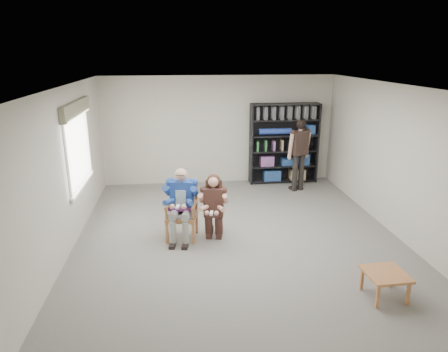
{
  "coord_description": "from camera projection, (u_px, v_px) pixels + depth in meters",
  "views": [
    {
      "loc": [
        -1.05,
        -6.74,
        3.35
      ],
      "look_at": [
        -0.2,
        0.6,
        1.05
      ],
      "focal_mm": 32.0,
      "sensor_mm": 36.0,
      "label": 1
    }
  ],
  "objects": [
    {
      "name": "floor",
      "position": [
        238.0,
        238.0,
        7.51
      ],
      "size": [
        6.0,
        7.0,
        0.01
      ],
      "primitive_type": "cube",
      "color": "#64625E",
      "rests_on": "ground"
    },
    {
      "name": "seated_man",
      "position": [
        182.0,
        204.0,
        7.32
      ],
      "size": [
        0.73,
        0.91,
        1.36
      ],
      "primitive_type": null,
      "rotation": [
        0.0,
        0.0,
        -0.19
      ],
      "color": "navy",
      "rests_on": "floor"
    },
    {
      "name": "kneeling_woman",
      "position": [
        214.0,
        208.0,
        7.29
      ],
      "size": [
        0.67,
        0.92,
        1.25
      ],
      "primitive_type": null,
      "rotation": [
        0.0,
        0.0,
        -0.19
      ],
      "color": "#32221B",
      "rests_on": "floor"
    },
    {
      "name": "bookshelf",
      "position": [
        284.0,
        144.0,
        10.49
      ],
      "size": [
        1.8,
        0.38,
        2.1
      ],
      "primitive_type": null,
      "color": "black",
      "rests_on": "floor"
    },
    {
      "name": "room_shell",
      "position": [
        239.0,
        167.0,
        7.09
      ],
      "size": [
        6.0,
        7.0,
        2.8
      ],
      "primitive_type": null,
      "color": "beige",
      "rests_on": "ground"
    },
    {
      "name": "side_table",
      "position": [
        384.0,
        285.0,
        5.66
      ],
      "size": [
        0.58,
        0.58,
        0.39
      ],
      "primitive_type": null,
      "rotation": [
        0.0,
        0.0,
        0.04
      ],
      "color": "#AC6237",
      "rests_on": "floor"
    },
    {
      "name": "standing_man",
      "position": [
        299.0,
        156.0,
        9.86
      ],
      "size": [
        0.62,
        0.46,
        1.8
      ],
      "primitive_type": null,
      "rotation": [
        0.0,
        0.0,
        0.31
      ],
      "color": "black",
      "rests_on": "floor"
    },
    {
      "name": "armchair",
      "position": [
        182.0,
        212.0,
        7.37
      ],
      "size": [
        0.71,
        0.69,
        1.05
      ],
      "primitive_type": null,
      "rotation": [
        0.0,
        0.0,
        -0.19
      ],
      "color": "#AC6237",
      "rests_on": "floor"
    },
    {
      "name": "window_left",
      "position": [
        79.0,
        146.0,
        7.65
      ],
      "size": [
        0.16,
        2.0,
        1.75
      ],
      "primitive_type": null,
      "color": "white",
      "rests_on": "room_shell"
    }
  ]
}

